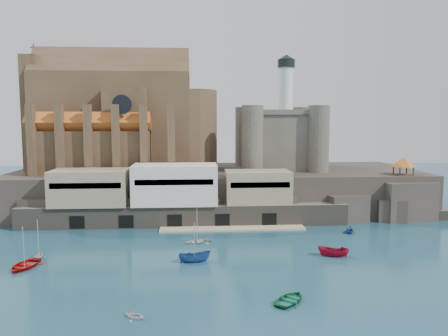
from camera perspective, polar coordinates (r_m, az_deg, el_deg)
ground at (r=74.06m, az=0.76°, el=-11.44°), size 300.00×300.00×0.00m
promontory at (r=111.23m, az=-0.95°, el=-2.82°), size 100.00×36.00×10.00m
quay at (r=94.94m, az=-6.51°, el=-3.74°), size 70.00×12.00×13.05m
church at (r=113.67m, az=-13.24°, el=5.92°), size 47.00×25.93×30.51m
castle_keep at (r=113.57m, az=7.24°, el=4.11°), size 21.20×21.20×29.30m
rock_outcrop at (r=108.91m, az=22.26°, el=-3.98°), size 14.50×10.50×8.70m
pavilion at (r=107.91m, az=22.41°, el=0.60°), size 6.40×6.40×5.40m
boat_0 at (r=75.24m, az=-24.60°, el=-11.74°), size 4.84×2.30×6.52m
boat_1 at (r=53.79m, az=-11.61°, el=-18.64°), size 2.27×2.63×2.60m
boat_2 at (r=71.43m, az=-3.86°, el=-12.13°), size 2.27×2.23×5.19m
boat_3 at (r=57.57m, az=8.63°, el=-16.85°), size 3.80×3.41×5.56m
boat_4 at (r=79.37m, az=-23.01°, el=-10.73°), size 2.51×1.60×2.84m
boat_5 at (r=76.15m, az=14.06°, el=-11.13°), size 2.39×2.35×5.05m
boat_6 at (r=81.89m, az=-3.54°, el=-9.70°), size 2.46×3.70×5.03m
boat_7 at (r=91.99m, az=16.08°, el=-8.15°), size 3.37×2.88×3.35m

